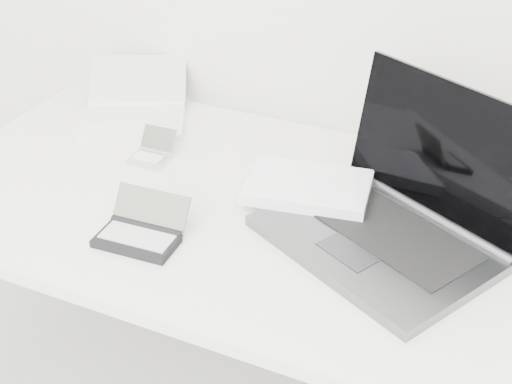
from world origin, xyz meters
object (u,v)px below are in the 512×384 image
at_px(desk, 276,228).
at_px(laptop_large, 375,210).
at_px(palmtop_charcoal, 141,232).
at_px(netbook_open_white, 135,110).

height_order(desk, laptop_large, laptop_large).
distance_m(laptop_large, palmtop_charcoal, 0.47).
bearing_deg(netbook_open_white, palmtop_charcoal, -82.34).
bearing_deg(palmtop_charcoal, netbook_open_white, 121.12).
bearing_deg(netbook_open_white, desk, -52.07).
xyz_separation_m(desk, laptop_large, (0.21, 0.02, 0.10)).
bearing_deg(palmtop_charcoal, desk, 42.99).
relative_size(laptop_large, palmtop_charcoal, 3.62).
bearing_deg(desk, laptop_large, 4.53).
distance_m(desk, laptop_large, 0.23).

